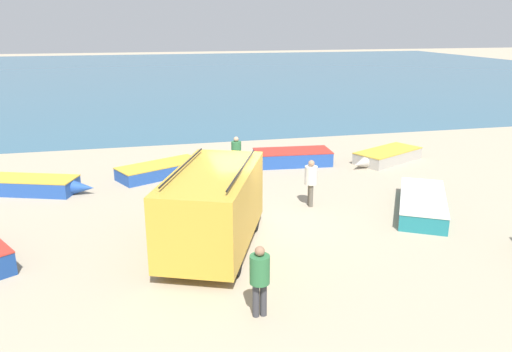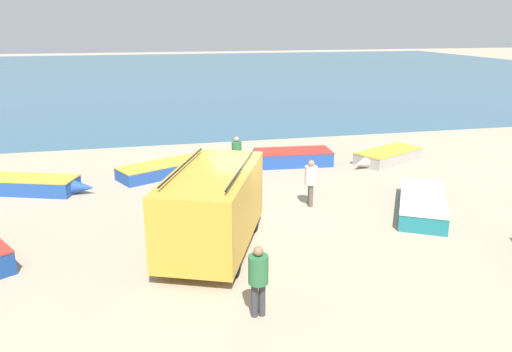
{
  "view_description": "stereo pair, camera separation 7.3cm",
  "coord_description": "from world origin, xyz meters",
  "px_view_note": "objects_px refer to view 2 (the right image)",
  "views": [
    {
      "loc": [
        -3.29,
        -14.16,
        6.23
      ],
      "look_at": [
        0.62,
        2.34,
        1.0
      ],
      "focal_mm": 35.0,
      "sensor_mm": 36.0,
      "label": 1
    },
    {
      "loc": [
        -3.21,
        -14.18,
        6.23
      ],
      "look_at": [
        0.62,
        2.34,
        1.0
      ],
      "focal_mm": 35.0,
      "sensor_mm": 36.0,
      "label": 2
    }
  ],
  "objects_px": {
    "fishing_rowboat_1": "(422,202)",
    "fisherman_2": "(237,152)",
    "fishing_rowboat_0": "(290,157)",
    "fishing_rowboat_5": "(387,156)",
    "fisherman_0": "(311,179)",
    "fisherman_1": "(258,275)",
    "parked_van": "(213,206)",
    "fishing_rowboat_3": "(32,185)",
    "fishing_rowboat_2": "(163,169)"
  },
  "relations": [
    {
      "from": "parked_van",
      "to": "fishing_rowboat_0",
      "type": "distance_m",
      "value": 9.3
    },
    {
      "from": "parked_van",
      "to": "fishing_rowboat_3",
      "type": "bearing_deg",
      "value": 65.53
    },
    {
      "from": "fishing_rowboat_0",
      "to": "fisherman_2",
      "type": "height_order",
      "value": "fisherman_2"
    },
    {
      "from": "parked_van",
      "to": "fisherman_0",
      "type": "relative_size",
      "value": 3.14
    },
    {
      "from": "fishing_rowboat_3",
      "to": "fisherman_0",
      "type": "distance_m",
      "value": 10.59
    },
    {
      "from": "fishing_rowboat_5",
      "to": "fisherman_0",
      "type": "xyz_separation_m",
      "value": [
        -5.38,
        -4.72,
        0.73
      ]
    },
    {
      "from": "fishing_rowboat_1",
      "to": "fishing_rowboat_2",
      "type": "distance_m",
      "value": 10.53
    },
    {
      "from": "fishing_rowboat_3",
      "to": "fishing_rowboat_1",
      "type": "bearing_deg",
      "value": -1.23
    },
    {
      "from": "fishing_rowboat_0",
      "to": "fishing_rowboat_1",
      "type": "relative_size",
      "value": 0.9
    },
    {
      "from": "fishing_rowboat_2",
      "to": "fisherman_0",
      "type": "xyz_separation_m",
      "value": [
        4.86,
        -4.93,
        0.73
      ]
    },
    {
      "from": "fishing_rowboat_0",
      "to": "fishing_rowboat_3",
      "type": "relative_size",
      "value": 0.94
    },
    {
      "from": "fishing_rowboat_2",
      "to": "fisherman_0",
      "type": "relative_size",
      "value": 2.56
    },
    {
      "from": "fishing_rowboat_5",
      "to": "fisherman_2",
      "type": "relative_size",
      "value": 2.54
    },
    {
      "from": "fishing_rowboat_1",
      "to": "parked_van",
      "type": "bearing_deg",
      "value": 130.11
    },
    {
      "from": "fishing_rowboat_2",
      "to": "fishing_rowboat_5",
      "type": "height_order",
      "value": "fishing_rowboat_5"
    },
    {
      "from": "fishing_rowboat_1",
      "to": "fishing_rowboat_5",
      "type": "xyz_separation_m",
      "value": [
        1.76,
        6.03,
        -0.02
      ]
    },
    {
      "from": "parked_van",
      "to": "fishing_rowboat_5",
      "type": "bearing_deg",
      "value": -29.05
    },
    {
      "from": "fishing_rowboat_3",
      "to": "fishing_rowboat_5",
      "type": "bearing_deg",
      "value": 22.98
    },
    {
      "from": "fishing_rowboat_1",
      "to": "fishing_rowboat_3",
      "type": "relative_size",
      "value": 1.04
    },
    {
      "from": "fisherman_1",
      "to": "fishing_rowboat_5",
      "type": "bearing_deg",
      "value": -38.89
    },
    {
      "from": "fishing_rowboat_2",
      "to": "fishing_rowboat_5",
      "type": "distance_m",
      "value": 10.25
    },
    {
      "from": "fishing_rowboat_0",
      "to": "fishing_rowboat_5",
      "type": "distance_m",
      "value": 4.57
    },
    {
      "from": "fisherman_0",
      "to": "fishing_rowboat_3",
      "type": "bearing_deg",
      "value": 164.57
    },
    {
      "from": "fisherman_1",
      "to": "fisherman_2",
      "type": "xyz_separation_m",
      "value": [
        1.63,
        10.86,
        -0.04
      ]
    },
    {
      "from": "fishing_rowboat_1",
      "to": "fisherman_0",
      "type": "relative_size",
      "value": 2.81
    },
    {
      "from": "fishing_rowboat_3",
      "to": "fisherman_2",
      "type": "distance_m",
      "value": 8.15
    },
    {
      "from": "fishing_rowboat_1",
      "to": "fishing_rowboat_0",
      "type": "bearing_deg",
      "value": 52.61
    },
    {
      "from": "fisherman_2",
      "to": "fishing_rowboat_2",
      "type": "bearing_deg",
      "value": 153.62
    },
    {
      "from": "fishing_rowboat_1",
      "to": "fishing_rowboat_5",
      "type": "height_order",
      "value": "fishing_rowboat_1"
    },
    {
      "from": "fishing_rowboat_3",
      "to": "fisherman_2",
      "type": "bearing_deg",
      "value": 24.65
    },
    {
      "from": "fisherman_0",
      "to": "fisherman_2",
      "type": "distance_m",
      "value": 4.86
    },
    {
      "from": "fishing_rowboat_3",
      "to": "fishing_rowboat_0",
      "type": "bearing_deg",
      "value": 27.73
    },
    {
      "from": "parked_van",
      "to": "fishing_rowboat_3",
      "type": "relative_size",
      "value": 1.16
    },
    {
      "from": "fishing_rowboat_1",
      "to": "fisherman_0",
      "type": "xyz_separation_m",
      "value": [
        -3.62,
        1.31,
        0.71
      ]
    },
    {
      "from": "fishing_rowboat_5",
      "to": "fisherman_2",
      "type": "bearing_deg",
      "value": -25.23
    },
    {
      "from": "parked_van",
      "to": "fishing_rowboat_0",
      "type": "height_order",
      "value": "parked_van"
    },
    {
      "from": "fishing_rowboat_1",
      "to": "fisherman_1",
      "type": "height_order",
      "value": "fisherman_1"
    },
    {
      "from": "fishing_rowboat_3",
      "to": "fishing_rowboat_5",
      "type": "relative_size",
      "value": 1.1
    },
    {
      "from": "fishing_rowboat_5",
      "to": "fisherman_0",
      "type": "relative_size",
      "value": 2.45
    },
    {
      "from": "fishing_rowboat_1",
      "to": "fishing_rowboat_2",
      "type": "xyz_separation_m",
      "value": [
        -8.49,
        6.23,
        -0.02
      ]
    },
    {
      "from": "fishing_rowboat_5",
      "to": "fisherman_0",
      "type": "distance_m",
      "value": 7.2
    },
    {
      "from": "fishing_rowboat_2",
      "to": "fisherman_1",
      "type": "distance_m",
      "value": 11.38
    },
    {
      "from": "fishing_rowboat_1",
      "to": "fisherman_2",
      "type": "relative_size",
      "value": 2.92
    },
    {
      "from": "fisherman_0",
      "to": "fisherman_1",
      "type": "height_order",
      "value": "fisherman_1"
    },
    {
      "from": "fishing_rowboat_5",
      "to": "fishing_rowboat_0",
      "type": "bearing_deg",
      "value": -34.66
    },
    {
      "from": "parked_van",
      "to": "fisherman_2",
      "type": "bearing_deg",
      "value": 6.26
    },
    {
      "from": "fishing_rowboat_1",
      "to": "fishing_rowboat_3",
      "type": "xyz_separation_m",
      "value": [
        -13.49,
        5.1,
        0.0
      ]
    },
    {
      "from": "fishing_rowboat_1",
      "to": "fisherman_2",
      "type": "xyz_separation_m",
      "value": [
        -5.39,
        5.83,
        0.67
      ]
    },
    {
      "from": "parked_van",
      "to": "fishing_rowboat_2",
      "type": "bearing_deg",
      "value": 30.13
    },
    {
      "from": "parked_van",
      "to": "fisherman_1",
      "type": "height_order",
      "value": "parked_van"
    }
  ]
}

